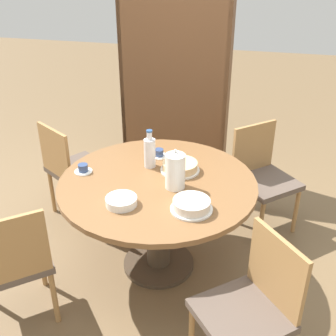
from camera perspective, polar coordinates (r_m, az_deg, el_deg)
name	(u,v)px	position (r m, az deg, el deg)	size (l,w,h in m)	color
ground_plane	(159,264)	(3.19, -1.27, -12.92)	(14.00, 14.00, 0.00)	brown
dining_table	(158,200)	(2.85, -1.40, -4.40)	(1.31, 1.31, 0.72)	#473828
chair_a	(13,261)	(2.67, -20.28, -11.77)	(0.59, 0.59, 0.85)	#A87A47
chair_b	(251,306)	(2.31, 11.17, -17.91)	(0.59, 0.59, 0.85)	#A87A47
chair_c	(262,175)	(3.43, 12.65, -0.95)	(0.59, 0.59, 0.85)	#A87A47
chair_d	(72,167)	(3.55, -12.84, 0.10)	(0.58, 0.58, 0.85)	#A87A47
bookshelf	(175,74)	(4.02, 1.01, 12.56)	(1.01, 0.28, 2.00)	brown
coffee_pot	(175,170)	(2.64, 0.98, -0.28)	(0.13, 0.13, 0.27)	white
water_bottle	(150,152)	(2.90, -2.49, 2.19)	(0.08, 0.08, 0.27)	silver
cake_main	(180,167)	(2.88, 1.64, 0.18)	(0.27, 0.27, 0.07)	white
cake_second	(192,205)	(2.47, 3.21, -5.06)	(0.25, 0.25, 0.07)	white
cup_a	(83,169)	(2.92, -11.42, -0.14)	(0.12, 0.12, 0.06)	white
cup_b	(159,154)	(3.07, -1.24, 1.96)	(0.12, 0.12, 0.06)	white
plate_stack	(121,201)	(2.53, -6.34, -4.48)	(0.19, 0.19, 0.05)	white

